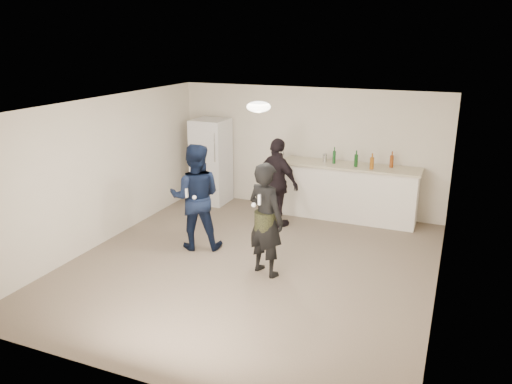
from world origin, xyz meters
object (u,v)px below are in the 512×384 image
at_px(woman, 266,219).
at_px(spectator, 277,183).
at_px(counter, 348,193).
at_px(shaker, 325,158).
at_px(man, 196,197).
at_px(fridge, 211,161).

xyz_separation_m(woman, spectator, (-0.53, 1.94, -0.03)).
bearing_deg(counter, spectator, -141.97).
distance_m(counter, woman, 2.92).
distance_m(shaker, man, 2.88).
bearing_deg(counter, fridge, -178.64).
height_order(shaker, spectator, spectator).
distance_m(woman, spectator, 2.01).
height_order(counter, fridge, fridge).
distance_m(counter, fridge, 2.98).
distance_m(man, woman, 1.52).
distance_m(counter, shaker, 0.83).
relative_size(fridge, shaker, 10.59).
xyz_separation_m(fridge, woman, (2.34, -2.77, -0.03)).
distance_m(fridge, spectator, 1.99).
distance_m(counter, spectator, 1.49).
bearing_deg(woman, fridge, -28.00).
bearing_deg(shaker, fridge, -177.17).
xyz_separation_m(counter, shaker, (-0.51, 0.05, 0.65)).
distance_m(shaker, spectator, 1.19).
xyz_separation_m(shaker, spectator, (-0.64, -0.95, -0.33)).
bearing_deg(shaker, woman, -92.15).
bearing_deg(spectator, counter, -118.70).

